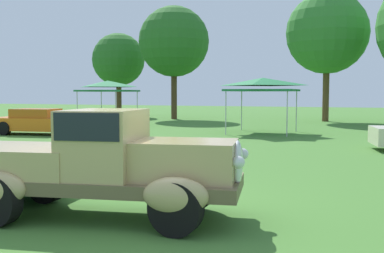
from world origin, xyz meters
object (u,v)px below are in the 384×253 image
at_px(feature_pickup_truck, 100,163).
at_px(canopy_tent_center_field, 263,84).
at_px(canopy_tent_left_field, 108,85).
at_px(show_car_orange, 39,122).

relative_size(feature_pickup_truck, canopy_tent_center_field, 1.48).
xyz_separation_m(feature_pickup_truck, canopy_tent_left_field, (-10.58, 17.42, 1.55)).
bearing_deg(show_car_orange, canopy_tent_center_field, 25.11).
relative_size(show_car_orange, canopy_tent_left_field, 1.65).
bearing_deg(canopy_tent_left_field, feature_pickup_truck, -58.72).
distance_m(feature_pickup_truck, canopy_tent_center_field, 15.98).
relative_size(feature_pickup_truck, show_car_orange, 1.00).
xyz_separation_m(canopy_tent_left_field, canopy_tent_center_field, (9.70, -1.53, 0.00)).
bearing_deg(canopy_tent_center_field, canopy_tent_left_field, 171.02).
bearing_deg(show_car_orange, canopy_tent_left_field, 89.45).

